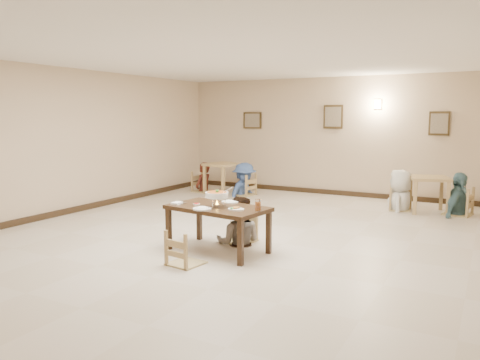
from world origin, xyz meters
The scene contains 31 objects.
floor centered at (0.00, 0.00, 0.00)m, with size 10.00×10.00×0.00m, color beige.
ceiling centered at (0.00, 0.00, 3.00)m, with size 10.00×10.00×0.00m, color white.
wall_back centered at (0.00, 5.00, 1.50)m, with size 10.00×10.00×0.00m, color #CCB291.
wall_left centered at (-4.00, 0.00, 1.50)m, with size 10.00×10.00×0.00m, color #CCB291.
baseboard_back centered at (0.00, 4.97, 0.06)m, with size 8.00×0.06×0.12m, color black.
baseboard_left centered at (-3.97, 0.00, 0.06)m, with size 0.06×10.00×0.12m, color black.
picture_a centered at (-2.20, 4.96, 1.90)m, with size 0.55×0.04×0.45m.
picture_b centered at (0.10, 4.96, 2.00)m, with size 0.50×0.04×0.60m.
picture_c centered at (2.60, 4.96, 1.85)m, with size 0.45×0.04×0.55m.
wall_sconce centered at (1.20, 4.96, 2.30)m, with size 0.16×0.05×0.22m, color #FFD88C.
main_table centered at (0.18, -0.84, 0.61)m, with size 1.57×1.01×0.69m.
chair_far centered at (0.19, -0.21, 0.50)m, with size 0.47×0.47×1.00m.
chair_near centered at (0.11, -1.58, 0.46)m, with size 0.43×0.43×0.92m.
main_diner centered at (0.24, -0.30, 0.76)m, with size 0.74×0.58×1.53m, color gray.
curry_warmer centered at (0.20, -0.89, 0.87)m, with size 0.38×0.34×0.31m.
rice_plate_far centered at (0.19, -0.50, 0.70)m, with size 0.27×0.27×0.06m.
rice_plate_near centered at (0.11, -1.15, 0.70)m, with size 0.27×0.27×0.06m.
fried_plate centered at (0.55, -0.96, 0.71)m, with size 0.24×0.24×0.05m.
chili_dish centered at (-0.17, -0.89, 0.70)m, with size 0.10×0.10×0.02m.
napkin_cutlery centered at (-0.45, -0.99, 0.70)m, with size 0.15×0.25×0.03m.
drink_glass centered at (0.85, -0.85, 0.77)m, with size 0.08×0.08×0.17m.
bg_table_left centered at (-2.45, 3.76, 0.66)m, with size 0.96×0.96×0.80m.
bg_table_right centered at (2.59, 3.74, 0.62)m, with size 0.95×0.95×0.76m.
bg_chair_ll centered at (-3.06, 3.75, 0.52)m, with size 0.49×0.49×1.04m.
bg_chair_lr centered at (-1.84, 3.80, 0.51)m, with size 0.49×0.49×1.03m.
bg_chair_rl centered at (2.02, 3.72, 0.47)m, with size 0.44×0.44×0.94m.
bg_chair_rr centered at (3.16, 3.76, 0.54)m, with size 0.51×0.51×1.08m.
bg_diner_a centered at (-3.06, 3.75, 0.79)m, with size 0.58×0.38×1.59m, color #501F16.
bg_diner_b centered at (-1.84, 3.80, 0.84)m, with size 1.08×0.62×1.67m, color #4A68A1.
bg_diner_c centered at (2.02, 3.72, 0.88)m, with size 0.86×0.56×1.76m, color silver.
bg_diner_d centered at (3.16, 3.76, 0.88)m, with size 1.03×0.43×1.76m, color slate.
Camera 1 is at (3.73, -6.68, 2.02)m, focal length 35.00 mm.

